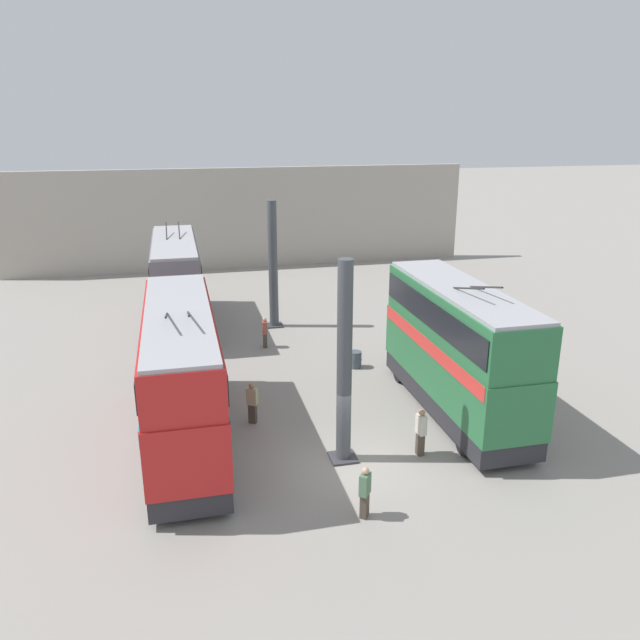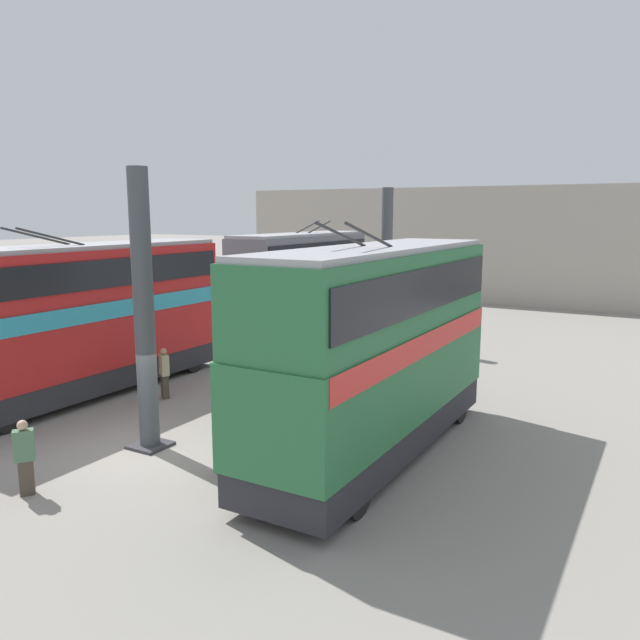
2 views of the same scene
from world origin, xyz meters
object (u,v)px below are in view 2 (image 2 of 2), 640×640
(person_by_right_row, at_px, (164,372))
(bus_left_near, at_px, (377,339))
(person_aisle_foreground, at_px, (25,456))
(person_aisle_midway, at_px, (332,336))
(bus_right_near, at_px, (86,310))
(oil_drum, at_px, (375,377))
(bus_right_mid, at_px, (301,275))
(person_by_left_row, at_px, (223,435))

(person_by_right_row, bearing_deg, bus_left_near, -65.42)
(person_aisle_foreground, distance_m, person_aisle_midway, 15.06)
(person_aisle_midway, bearing_deg, person_by_right_row, -97.76)
(bus_right_near, distance_m, oil_drum, 10.01)
(bus_left_near, bearing_deg, oil_drum, 24.96)
(bus_right_mid, relative_size, oil_drum, 12.36)
(person_aisle_midway, bearing_deg, oil_drum, -40.46)
(person_by_left_row, height_order, person_aisle_midway, person_by_left_row)
(bus_right_mid, bearing_deg, bus_right_near, 180.00)
(person_aisle_foreground, bearing_deg, person_by_left_row, 83.54)
(bus_right_near, height_order, person_aisle_foreground, bus_right_near)
(oil_drum, bearing_deg, bus_right_near, 123.78)
(person_by_right_row, relative_size, oil_drum, 2.10)
(person_aisle_foreground, bearing_deg, bus_left_near, 84.79)
(person_by_right_row, xyz_separation_m, person_aisle_midway, (8.25, -1.71, -0.04))
(bus_right_mid, bearing_deg, oil_drum, -135.56)
(bus_right_mid, relative_size, person_aisle_midway, 6.12)
(person_by_right_row, bearing_deg, bus_right_mid, 42.38)
(bus_left_near, distance_m, person_by_right_row, 8.35)
(person_aisle_midway, relative_size, oil_drum, 2.02)
(person_by_left_row, bearing_deg, person_by_right_row, -44.57)
(bus_right_mid, xyz_separation_m, person_by_right_row, (-12.76, -2.56, -1.96))
(person_aisle_foreground, distance_m, oil_drum, 11.74)
(bus_right_near, xyz_separation_m, person_aisle_midway, (9.11, -4.27, -2.00))
(bus_right_mid, relative_size, person_aisle_foreground, 5.91)
(bus_right_near, height_order, oil_drum, bus_right_near)
(person_by_right_row, xyz_separation_m, person_aisle_foreground, (-6.79, -2.47, -0.00))
(bus_left_near, height_order, bus_right_near, bus_left_near)
(bus_left_near, xyz_separation_m, person_aisle_foreground, (-5.89, 5.56, -2.09))
(person_by_right_row, bearing_deg, person_aisle_midway, 19.32)
(oil_drum, bearing_deg, person_aisle_foreground, 165.03)
(person_by_right_row, relative_size, person_aisle_midway, 1.04)
(bus_left_near, height_order, person_aisle_foreground, bus_left_near)
(bus_right_near, height_order, person_by_left_row, bus_right_near)
(bus_right_near, bearing_deg, person_by_left_row, -110.03)
(bus_right_near, xyz_separation_m, person_by_right_row, (0.86, -2.56, -1.96))
(bus_right_near, height_order, bus_right_mid, bus_right_near)
(oil_drum, bearing_deg, person_by_left_row, 179.64)
(bus_right_near, bearing_deg, oil_drum, -56.22)
(bus_right_near, bearing_deg, person_aisle_midway, -25.14)
(person_by_right_row, bearing_deg, bus_right_near, 139.48)
(person_by_right_row, height_order, person_aisle_foreground, person_by_right_row)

